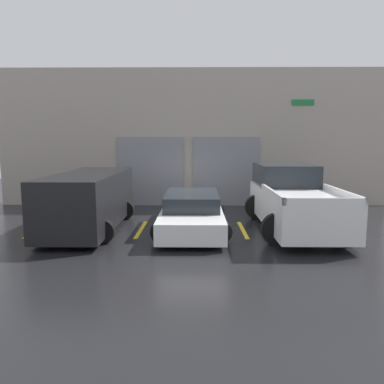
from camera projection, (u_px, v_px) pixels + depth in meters
name	position (u px, v px, depth m)	size (l,w,h in m)	color
ground_plane	(192.00, 220.00, 12.85)	(28.00, 28.00, 0.00)	black
shophouse_building	(193.00, 139.00, 15.73)	(16.21, 0.68, 5.64)	#9E9389
pickup_truck	(292.00, 199.00, 11.61)	(2.59, 5.30, 1.93)	white
sedan_white	(192.00, 212.00, 11.43)	(2.19, 4.75, 1.13)	white
sedan_side	(89.00, 199.00, 11.38)	(2.20, 4.99, 1.74)	black
parking_stripe_far_left	(40.00, 229.00, 11.52)	(0.12, 2.20, 0.01)	gold
parking_stripe_left	(141.00, 229.00, 11.49)	(0.12, 2.20, 0.01)	gold
parking_stripe_centre	(243.00, 230.00, 11.45)	(0.12, 2.20, 0.01)	gold
parking_stripe_right	(345.00, 230.00, 11.41)	(0.12, 2.20, 0.01)	gold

